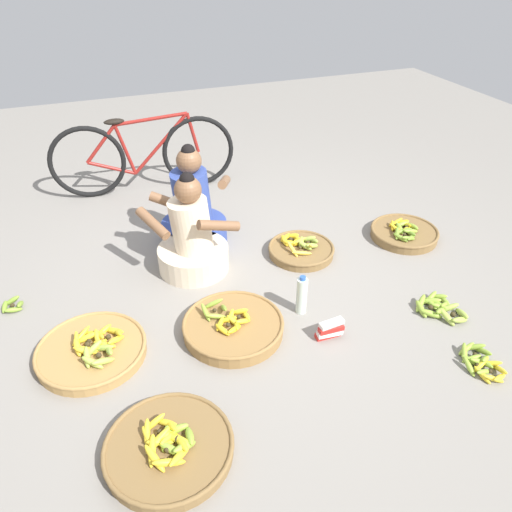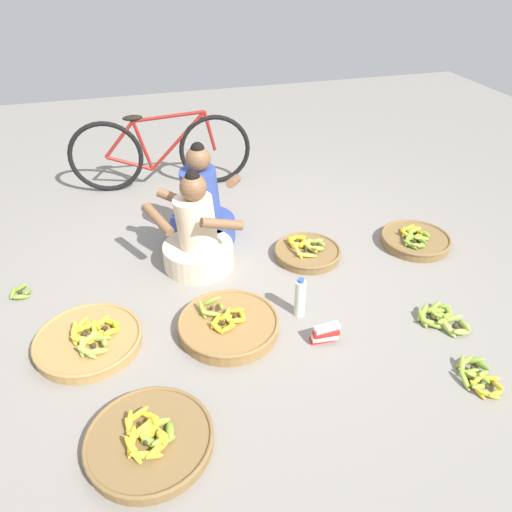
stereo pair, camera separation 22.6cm
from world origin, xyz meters
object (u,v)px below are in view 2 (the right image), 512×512
Objects in this scene: bicycle_leaning at (161,152)px; banana_basket_back_center at (149,440)px; water_bottle at (300,298)px; vendor_woman_front at (197,238)px; banana_basket_front_center at (228,325)px; banana_basket_mid_right at (307,251)px; loose_bananas_near_bicycle at (477,376)px; loose_bananas_back_left at (441,318)px; vendor_woman_behind at (202,210)px; banana_basket_back_right at (415,240)px; banana_basket_near_vendor at (89,340)px; packet_carton_stack at (325,334)px; loose_bananas_front_right at (20,292)px.

banana_basket_back_center is (-0.42, -2.90, -0.31)m from bicycle_leaning.
vendor_woman_front is at bearing 126.26° from water_bottle.
vendor_woman_front reaches higher than banana_basket_front_center.
water_bottle is (-0.29, -0.63, 0.09)m from banana_basket_mid_right.
loose_bananas_near_bicycle is (1.31, -1.54, -0.22)m from vendor_woman_front.
vendor_woman_behind is at bearing 132.34° from loose_bananas_back_left.
vendor_woman_front reaches higher than bicycle_leaning.
vendor_woman_behind is 1.72m from banana_basket_back_right.
vendor_woman_behind is 1.93m from loose_bananas_back_left.
vendor_woman_behind is at bearing 48.86° from banana_basket_near_vendor.
banana_basket_mid_right is 1.72m from banana_basket_near_vendor.
banana_basket_back_center is at bearing -70.33° from banana_basket_near_vendor.
bicycle_leaning is 5.19× the size of loose_bananas_near_bicycle.
banana_basket_near_vendor is at bearing -131.14° from vendor_woman_behind.
banana_basket_back_center is 3.54× the size of packet_carton_stack.
vendor_woman_front is at bearing 70.97° from banana_basket_back_center.
banana_basket_near_vendor is 4.39× the size of loose_bananas_front_right.
loose_bananas_near_bicycle is at bearing -49.59° from vendor_woman_front.
bicycle_leaning reaches higher than loose_bananas_back_left.
loose_bananas_front_right is at bearing -163.95° from vendor_woman_behind.
vendor_woman_behind reaches higher than bicycle_leaning.
loose_bananas_near_bicycle is at bearing -71.36° from banana_basket_mid_right.
loose_bananas_back_left is (0.57, -0.95, -0.01)m from banana_basket_mid_right.
banana_basket_front_center is at bearing -92.66° from vendor_woman_behind.
banana_basket_back_center is at bearing -167.66° from loose_bananas_back_left.
water_bottle is at bearing -68.48° from vendor_woman_behind.
banana_basket_mid_right is 1.57× the size of loose_bananas_near_bicycle.
loose_bananas_back_left is (1.90, 0.42, -0.01)m from banana_basket_back_center.
vendor_woman_front is 1.22× the size of banana_basket_front_center.
banana_basket_back_center reaches higher than loose_bananas_near_bicycle.
banana_basket_back_right is at bearing 36.76° from packet_carton_stack.
bicycle_leaning is (-0.19, 1.07, 0.09)m from vendor_woman_behind.
loose_bananas_back_left is (1.40, -1.05, -0.22)m from vendor_woman_front.
loose_bananas_near_bicycle is 1.00× the size of loose_bananas_back_left.
banana_basket_near_vendor is (-0.29, 0.80, 0.00)m from banana_basket_back_center.
banana_basket_front_center is 0.60m from packet_carton_stack.
vendor_woman_behind reaches higher than banana_basket_mid_right.
loose_bananas_near_bicycle is (2.11, -0.87, -0.02)m from banana_basket_near_vendor.
vendor_woman_front is 2.03m from loose_bananas_near_bicycle.
vendor_woman_behind is 1.39m from banana_basket_near_vendor.
banana_basket_back_center is 1.63m from loose_bananas_front_right.
vendor_woman_behind reaches higher than vendor_woman_front.
loose_bananas_back_left is at bearing -37.03° from vendor_woman_front.
water_bottle is 0.30m from packet_carton_stack.
water_bottle is at bearing -53.74° from vendor_woman_front.
water_bottle is (0.49, 0.03, 0.08)m from banana_basket_front_center.
banana_basket_near_vendor is at bearing -169.15° from banana_basket_back_right.
bicycle_leaning is at bearing 120.72° from banana_basket_mid_right.
packet_carton_stack is (-0.23, -0.91, 0.01)m from banana_basket_mid_right.
banana_basket_back_center is 1.82m from loose_bananas_near_bicycle.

